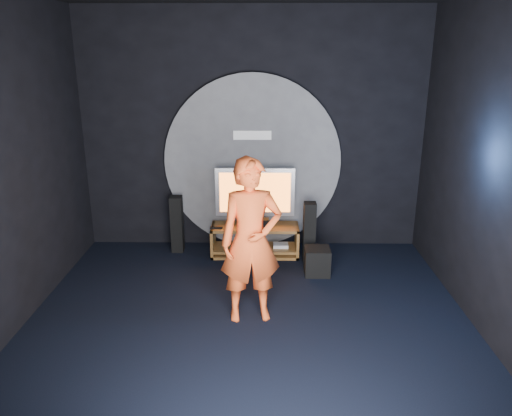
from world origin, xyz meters
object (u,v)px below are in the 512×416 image
at_px(media_console, 255,242).
at_px(tv, 255,194).
at_px(tower_speaker_left, 177,224).
at_px(player, 251,241).
at_px(subwoofer, 317,261).
at_px(tower_speaker_right, 309,231).

distance_m(media_console, tv, 0.72).
height_order(tower_speaker_left, player, player).
bearing_deg(subwoofer, tower_speaker_right, 98.10).
distance_m(subwoofer, player, 1.61).
xyz_separation_m(tower_speaker_right, subwoofer, (0.07, -0.49, -0.24)).
xyz_separation_m(media_console, player, (-0.02, -1.79, 0.73)).
height_order(media_console, player, player).
relative_size(tv, tower_speaker_left, 1.34).
xyz_separation_m(tv, player, (-0.01, -1.85, 0.01)).
height_order(media_console, tower_speaker_right, tower_speaker_right).
xyz_separation_m(tv, tower_speaker_right, (0.78, -0.22, -0.49)).
xyz_separation_m(tv, tower_speaker_left, (-1.16, 0.05, -0.49)).
relative_size(media_console, subwoofer, 3.46).
xyz_separation_m(media_console, tower_speaker_right, (0.77, -0.15, 0.23)).
bearing_deg(tv, tower_speaker_right, -15.90).
relative_size(media_console, tower_speaker_left, 1.49).
bearing_deg(tower_speaker_left, player, -58.95).
bearing_deg(player, media_console, 80.19).
bearing_deg(tower_speaker_right, player, -115.99).
bearing_deg(tv, player, -90.45).
bearing_deg(subwoofer, tower_speaker_left, 159.15).
bearing_deg(player, tower_speaker_right, 54.92).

